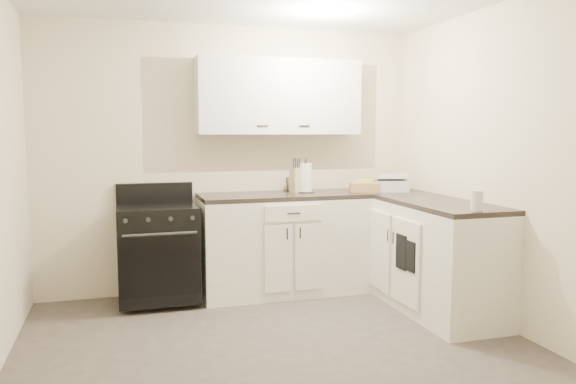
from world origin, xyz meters
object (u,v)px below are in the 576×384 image
object	(u,v)px
stove	(158,252)
paper_towel	(306,178)
countertop_grill	(391,186)
knife_block	(297,180)
wicker_basket	(364,187)

from	to	relation	value
stove	paper_towel	distance (m)	1.52
countertop_grill	knife_block	bearing A→B (deg)	-176.08
stove	knife_block	distance (m)	1.44
stove	knife_block	size ratio (longest dim) A/B	3.55
wicker_basket	countertop_grill	size ratio (longest dim) A/B	0.93
knife_block	wicker_basket	bearing A→B (deg)	-31.68
stove	paper_towel	world-z (taller)	paper_towel
countertop_grill	wicker_basket	bearing A→B (deg)	-169.08
paper_towel	wicker_basket	size ratio (longest dim) A/B	1.01
stove	countertop_grill	distance (m)	2.28
paper_towel	countertop_grill	distance (m)	0.84
stove	paper_towel	size ratio (longest dim) A/B	3.01
stove	countertop_grill	bearing A→B (deg)	-1.84
knife_block	countertop_grill	world-z (taller)	knife_block
knife_block	countertop_grill	bearing A→B (deg)	-28.73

